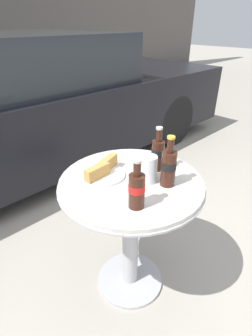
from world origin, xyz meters
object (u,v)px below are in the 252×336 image
at_px(drinking_glass, 149,170).
at_px(lunch_plate_near, 103,171).
at_px(bistro_table, 131,211).
at_px(cola_bottle_center, 169,167).
at_px(cola_bottle_right, 137,189).
at_px(parked_car, 23,106).
at_px(cola_bottle_left, 158,153).

distance_m(drinking_glass, lunch_plate_near, 0.22).
height_order(bistro_table, cola_bottle_center, cola_bottle_center).
distance_m(cola_bottle_right, lunch_plate_near, 0.29).
bearing_deg(parked_car, cola_bottle_right, -102.39).
xyz_separation_m(cola_bottle_center, lunch_plate_near, (-0.16, 0.26, -0.07)).
xyz_separation_m(bistro_table, lunch_plate_near, (-0.07, 0.12, 0.21)).
relative_size(lunch_plate_near, parked_car, 0.05).
xyz_separation_m(bistro_table, drinking_glass, (0.05, -0.06, 0.24)).
relative_size(cola_bottle_right, cola_bottle_center, 0.90).
relative_size(cola_bottle_center, drinking_glass, 1.85).
xyz_separation_m(cola_bottle_right, cola_bottle_center, (0.22, 0.01, 0.01)).
bearing_deg(bistro_table, drinking_glass, -50.30).
bearing_deg(drinking_glass, cola_bottle_center, -63.00).
relative_size(cola_bottle_center, parked_car, 0.05).
xyz_separation_m(cola_bottle_left, cola_bottle_right, (-0.29, -0.14, -0.00)).
height_order(cola_bottle_center, lunch_plate_near, cola_bottle_center).
height_order(cola_bottle_right, cola_bottle_center, cola_bottle_center).
distance_m(bistro_table, lunch_plate_near, 0.25).
distance_m(cola_bottle_right, cola_bottle_center, 0.22).
xyz_separation_m(cola_bottle_left, lunch_plate_near, (-0.23, 0.14, -0.06)).
bearing_deg(parked_car, drinking_glass, -97.94).
height_order(cola_bottle_right, lunch_plate_near, cola_bottle_right).
xyz_separation_m(cola_bottle_center, parked_car, (0.23, 2.02, -0.20)).
bearing_deg(bistro_table, cola_bottle_left, -5.86).
xyz_separation_m(cola_bottle_left, cola_bottle_center, (-0.07, -0.12, 0.01)).
xyz_separation_m(drinking_glass, lunch_plate_near, (-0.12, 0.18, -0.03)).
distance_m(bistro_table, drinking_glass, 0.25).
relative_size(bistro_table, drinking_glass, 5.58).
bearing_deg(cola_bottle_right, lunch_plate_near, 78.62).
bearing_deg(lunch_plate_near, cola_bottle_left, -30.34).
xyz_separation_m(drinking_glass, parked_car, (0.27, 1.94, -0.16)).
xyz_separation_m(bistro_table, cola_bottle_right, (-0.12, -0.15, 0.27)).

